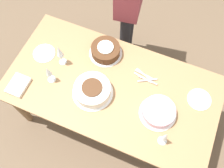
% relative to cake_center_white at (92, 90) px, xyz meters
% --- Properties ---
extents(ground_plane, '(12.00, 12.00, 0.00)m').
position_rel_cake_center_white_xyz_m(ground_plane, '(-0.13, -0.11, -0.80)').
color(ground_plane, brown).
extents(dining_table, '(1.79, 0.93, 0.75)m').
position_rel_cake_center_white_xyz_m(dining_table, '(-0.13, -0.11, -0.15)').
color(dining_table, '#9E754C').
rests_on(dining_table, ground_plane).
extents(cake_center_white, '(0.34, 0.34, 0.11)m').
position_rel_cake_center_white_xyz_m(cake_center_white, '(0.00, 0.00, 0.00)').
color(cake_center_white, white).
rests_on(cake_center_white, dining_table).
extents(cake_front_chocolate, '(0.29, 0.29, 0.10)m').
position_rel_cake_center_white_xyz_m(cake_front_chocolate, '(0.05, -0.39, -0.00)').
color(cake_front_chocolate, white).
rests_on(cake_front_chocolate, dining_table).
extents(cake_back_decorated, '(0.30, 0.30, 0.08)m').
position_rel_cake_center_white_xyz_m(cake_back_decorated, '(-0.55, -0.04, -0.01)').
color(cake_back_decorated, white).
rests_on(cake_back_decorated, dining_table).
extents(wine_glass_near, '(0.07, 0.07, 0.23)m').
position_rel_cake_center_white_xyz_m(wine_glass_near, '(0.36, -0.17, 0.11)').
color(wine_glass_near, silver).
rests_on(wine_glass_near, dining_table).
extents(wine_glass_far, '(0.07, 0.07, 0.20)m').
position_rel_cake_center_white_xyz_m(wine_glass_far, '(0.37, 0.02, 0.08)').
color(wine_glass_far, silver).
rests_on(wine_glass_far, dining_table).
extents(wine_glass_extra, '(0.07, 0.07, 0.20)m').
position_rel_cake_center_white_xyz_m(wine_glass_extra, '(-0.65, 0.16, 0.07)').
color(wine_glass_extra, silver).
rests_on(wine_glass_extra, dining_table).
extents(dessert_plate_left, '(0.19, 0.19, 0.01)m').
position_rel_cake_center_white_xyz_m(dessert_plate_left, '(-0.83, -0.28, -0.05)').
color(dessert_plate_left, silver).
rests_on(dessert_plate_left, dining_table).
extents(dessert_plate_right, '(0.20, 0.20, 0.01)m').
position_rel_cake_center_white_xyz_m(dessert_plate_right, '(0.56, -0.18, -0.05)').
color(dessert_plate_right, silver).
rests_on(dessert_plate_right, dining_table).
extents(fork_pile, '(0.22, 0.13, 0.01)m').
position_rel_cake_center_white_xyz_m(fork_pile, '(-0.35, -0.30, -0.04)').
color(fork_pile, silver).
rests_on(fork_pile, dining_table).
extents(napkin_stack, '(0.15, 0.19, 0.03)m').
position_rel_cake_center_white_xyz_m(napkin_stack, '(0.60, 0.19, -0.04)').
color(napkin_stack, silver).
rests_on(napkin_stack, dining_table).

